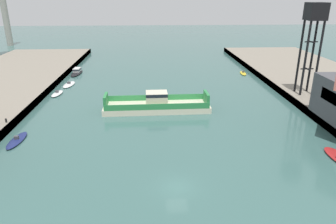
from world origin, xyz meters
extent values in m
plane|color=#3D6660|center=(0.00, 0.00, 0.00)|extent=(400.00, 400.00, 0.00)
cube|color=#423D38|center=(-25.58, 20.00, 0.69)|extent=(0.30, 140.00, 1.37)
cube|color=#423D38|center=(25.58, 20.00, 0.69)|extent=(0.30, 140.00, 1.37)
cube|color=beige|center=(-1.79, 25.60, 0.55)|extent=(20.05, 6.07, 1.10)
cube|color=#2D8947|center=(-1.86, 28.34, 1.65)|extent=(19.13, 0.56, 1.10)
cube|color=#2D8947|center=(-1.73, 22.85, 1.65)|extent=(19.13, 0.56, 1.10)
cube|color=beige|center=(-1.79, 25.60, 2.35)|extent=(4.06, 3.18, 2.50)
cube|color=black|center=(-1.79, 25.60, 3.25)|extent=(4.10, 3.22, 0.60)
cube|color=#2D8947|center=(7.67, 25.81, 2.20)|extent=(0.59, 3.94, 2.20)
cube|color=#2D8947|center=(-11.26, 25.38, 2.20)|extent=(0.59, 3.94, 2.20)
ellipsoid|color=yellow|center=(22.68, 53.44, 0.19)|extent=(1.99, 5.07, 0.38)
cube|color=#4C4C51|center=(22.68, 53.44, 0.63)|extent=(0.56, 0.45, 0.50)
ellipsoid|color=navy|center=(-23.01, 13.19, 0.20)|extent=(2.00, 6.19, 0.40)
cube|color=#4C4C51|center=(-23.01, 13.19, 0.65)|extent=(0.63, 0.42, 0.50)
ellipsoid|color=white|center=(-22.67, 44.09, 0.21)|extent=(2.67, 6.18, 0.41)
cube|color=#4C4C51|center=(-22.67, 44.09, 0.66)|extent=(0.79, 0.46, 0.50)
ellipsoid|color=black|center=(-23.34, 55.81, 0.25)|extent=(2.73, 8.46, 0.51)
cube|color=silver|center=(-23.32, 56.44, 1.01)|extent=(1.78, 3.00, 1.00)
cube|color=black|center=(-23.32, 56.44, 1.14)|extent=(1.83, 3.08, 0.30)
ellipsoid|color=white|center=(-23.44, 36.63, 0.24)|extent=(2.28, 5.17, 0.47)
cube|color=#4C4C51|center=(-23.44, 36.63, 0.72)|extent=(0.65, 0.46, 0.50)
cylinder|color=black|center=(27.60, 31.99, 8.68)|extent=(0.44, 0.44, 14.61)
cylinder|color=black|center=(30.23, 31.99, 8.68)|extent=(0.44, 0.44, 14.61)
cylinder|color=black|center=(27.60, 29.36, 8.68)|extent=(0.44, 0.44, 14.61)
cylinder|color=black|center=(30.23, 29.36, 8.68)|extent=(0.44, 0.44, 14.61)
cube|color=black|center=(28.92, 30.67, 6.49)|extent=(2.64, 0.20, 0.20)
cube|color=black|center=(28.92, 30.67, 6.49)|extent=(0.20, 2.64, 0.20)
cube|color=black|center=(28.92, 30.67, 11.89)|extent=(2.64, 0.20, 0.20)
cube|color=black|center=(28.92, 30.67, 11.89)|extent=(0.20, 2.64, 0.20)
cube|color=black|center=(28.92, 30.67, 17.62)|extent=(3.43, 3.43, 3.27)
cylinder|color=black|center=(-26.13, 17.49, 1.65)|extent=(0.28, 0.28, 0.55)
sphere|color=black|center=(-26.13, 17.49, 1.92)|extent=(0.32, 0.32, 0.32)
cylinder|color=black|center=(26.13, 17.99, 1.65)|extent=(0.28, 0.28, 0.55)
sphere|color=black|center=(26.13, 17.99, 1.92)|extent=(0.32, 0.32, 0.32)
cylinder|color=#9E998E|center=(-63.08, 109.36, 14.66)|extent=(2.53, 2.53, 29.31)
camera|label=1|loc=(-2.66, -30.41, 20.69)|focal=33.56mm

